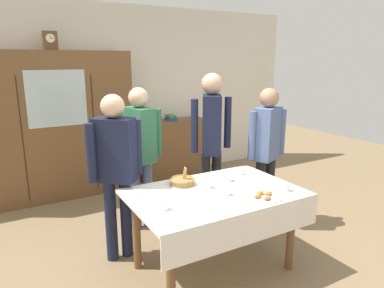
{
  "coord_description": "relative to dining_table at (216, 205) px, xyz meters",
  "views": [
    {
      "loc": [
        -1.6,
        -2.61,
        1.9
      ],
      "look_at": [
        0.0,
        0.2,
        1.11
      ],
      "focal_mm": 32.54,
      "sensor_mm": 36.0,
      "label": 1
    }
  ],
  "objects": [
    {
      "name": "tea_cup_mid_left",
      "position": [
        -0.56,
        -0.11,
        0.14
      ],
      "size": [
        0.13,
        0.13,
        0.06
      ],
      "color": "white",
      "rests_on": "dining_table"
    },
    {
      "name": "person_by_cabinet",
      "position": [
        0.48,
        0.83,
        0.43
      ],
      "size": [
        0.52,
        0.41,
        1.76
      ],
      "color": "#232328",
      "rests_on": "ground"
    },
    {
      "name": "person_beside_shelf",
      "position": [
        1.04,
        0.54,
        0.32
      ],
      "size": [
        0.52,
        0.34,
        1.59
      ],
      "color": "#232328",
      "rests_on": "ground"
    },
    {
      "name": "wall_cabinet",
      "position": [
        -0.9,
        2.59,
        0.36
      ],
      "size": [
        2.04,
        0.46,
        2.01
      ],
      "color": "brown",
      "rests_on": "ground"
    },
    {
      "name": "tea_cup_far_left",
      "position": [
        0.47,
        0.29,
        0.14
      ],
      "size": [
        0.13,
        0.13,
        0.06
      ],
      "color": "white",
      "rests_on": "dining_table"
    },
    {
      "name": "spoon_front_edge",
      "position": [
        0.47,
        -0.08,
        0.11
      ],
      "size": [
        0.12,
        0.02,
        0.01
      ],
      "color": "silver",
      "rests_on": "dining_table"
    },
    {
      "name": "spoon_far_right",
      "position": [
        -0.57,
        0.3,
        0.11
      ],
      "size": [
        0.12,
        0.02,
        0.01
      ],
      "color": "silver",
      "rests_on": "dining_table"
    },
    {
      "name": "back_wall",
      "position": [
        0.0,
        2.88,
        0.7
      ],
      "size": [
        6.4,
        0.1,
        2.7
      ],
      "primitive_type": "cube",
      "color": "silver",
      "rests_on": "ground"
    },
    {
      "name": "pastry_plate",
      "position": [
        0.28,
        -0.3,
        0.12
      ],
      "size": [
        0.28,
        0.28,
        0.05
      ],
      "color": "white",
      "rests_on": "dining_table"
    },
    {
      "name": "person_behind_table_right",
      "position": [
        -0.69,
        0.65,
        0.32
      ],
      "size": [
        0.52,
        0.39,
        1.6
      ],
      "color": "#191E38",
      "rests_on": "ground"
    },
    {
      "name": "tea_cup_near_right",
      "position": [
        0.26,
        0.19,
        0.14
      ],
      "size": [
        0.13,
        0.13,
        0.06
      ],
      "color": "silver",
      "rests_on": "dining_table"
    },
    {
      "name": "tea_cup_front_edge",
      "position": [
        0.04,
        -0.09,
        0.14
      ],
      "size": [
        0.13,
        0.13,
        0.06
      ],
      "color": "white",
      "rests_on": "dining_table"
    },
    {
      "name": "ground_plane",
      "position": [
        0.0,
        0.23,
        -0.65
      ],
      "size": [
        12.0,
        12.0,
        0.0
      ],
      "primitive_type": "plane",
      "color": "#846B4C",
      "rests_on": "ground"
    },
    {
      "name": "bread_basket",
      "position": [
        -0.16,
        0.34,
        0.15
      ],
      "size": [
        0.24,
        0.24,
        0.16
      ],
      "color": "#9E7542",
      "rests_on": "dining_table"
    },
    {
      "name": "mantel_clock",
      "position": [
        -0.89,
        2.59,
        1.48
      ],
      "size": [
        0.18,
        0.11,
        0.24
      ],
      "color": "brown",
      "rests_on": "wall_cabinet"
    },
    {
      "name": "person_near_right_end",
      "position": [
        -0.26,
        1.14,
        0.33
      ],
      "size": [
        0.52,
        0.4,
        1.61
      ],
      "color": "slate",
      "rests_on": "ground"
    },
    {
      "name": "spoon_center",
      "position": [
        -0.23,
        -0.06,
        0.11
      ],
      "size": [
        0.12,
        0.02,
        0.01
      ],
      "color": "silver",
      "rests_on": "dining_table"
    },
    {
      "name": "bookshelf_low",
      "position": [
        0.86,
        2.64,
        -0.18
      ],
      "size": [
        1.18,
        0.35,
        0.94
      ],
      "color": "brown",
      "rests_on": "ground"
    },
    {
      "name": "book_stack",
      "position": [
        0.86,
        2.64,
        0.33
      ],
      "size": [
        0.16,
        0.2,
        0.09
      ],
      "color": "#2D5184",
      "rests_on": "bookshelf_low"
    },
    {
      "name": "tea_cup_near_left",
      "position": [
        0.56,
        -0.27,
        0.14
      ],
      "size": [
        0.13,
        0.13,
        0.06
      ],
      "color": "silver",
      "rests_on": "dining_table"
    },
    {
      "name": "dining_table",
      "position": [
        0.0,
        0.0,
        0.0
      ],
      "size": [
        1.5,
        0.99,
        0.76
      ],
      "color": "brown",
      "rests_on": "ground"
    },
    {
      "name": "tea_cup_far_right",
      "position": [
        -0.01,
        0.13,
        0.14
      ],
      "size": [
        0.13,
        0.13,
        0.06
      ],
      "color": "silver",
      "rests_on": "dining_table"
    }
  ]
}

